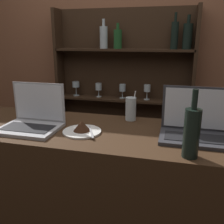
% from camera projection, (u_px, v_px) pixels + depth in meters
% --- Properties ---
extents(bar_counter, '(1.62, 0.58, 1.07)m').
position_uv_depth(bar_counter, '(88.00, 208.00, 1.57)').
color(bar_counter, '#382314').
rests_on(bar_counter, ground_plane).
extents(back_wall, '(7.00, 0.06, 2.70)m').
position_uv_depth(back_wall, '(125.00, 62.00, 2.39)').
color(back_wall, brown).
rests_on(back_wall, ground_plane).
extents(back_shelf, '(1.29, 0.18, 1.83)m').
position_uv_depth(back_shelf, '(124.00, 102.00, 2.42)').
color(back_shelf, '#332114').
rests_on(back_shelf, ground_plane).
extents(laptop_near, '(0.33, 0.25, 0.25)m').
position_uv_depth(laptop_near, '(33.00, 119.00, 1.42)').
color(laptop_near, '#ADADB2').
rests_on(laptop_near, bar_counter).
extents(laptop_far, '(0.35, 0.23, 0.25)m').
position_uv_depth(laptop_far, '(195.00, 127.00, 1.27)').
color(laptop_far, '#333338').
rests_on(laptop_far, bar_counter).
extents(cake_plate, '(0.21, 0.21, 0.07)m').
position_uv_depth(cake_plate, '(82.00, 129.00, 1.35)').
color(cake_plate, white).
rests_on(cake_plate, bar_counter).
extents(water_glass, '(0.07, 0.07, 0.19)m').
position_uv_depth(water_glass, '(131.00, 109.00, 1.55)').
color(water_glass, silver).
rests_on(water_glass, bar_counter).
extents(wine_bottle_dark, '(0.07, 0.07, 0.30)m').
position_uv_depth(wine_bottle_dark, '(192.00, 132.00, 1.05)').
color(wine_bottle_dark, black).
rests_on(wine_bottle_dark, bar_counter).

